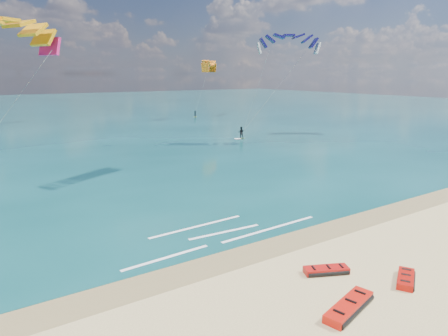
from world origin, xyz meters
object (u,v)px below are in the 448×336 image
at_px(packed_kite_left, 349,311).
at_px(packed_kite_right, 405,282).
at_px(packed_kite_mid, 326,273).
at_px(kitesurfer_far, 265,82).

xyz_separation_m(packed_kite_left, packed_kite_right, (4.28, 0.12, 0.00)).
relative_size(packed_kite_left, packed_kite_mid, 1.37).
xyz_separation_m(packed_kite_left, packed_kite_mid, (1.70, 2.87, 0.00)).
height_order(packed_kite_right, kitesurfer_far, kitesurfer_far).
distance_m(packed_kite_mid, packed_kite_right, 3.77).
xyz_separation_m(packed_kite_right, kitesurfer_far, (21.07, 37.32, 8.74)).
bearing_deg(packed_kite_right, packed_kite_mid, 102.54).
bearing_deg(packed_kite_mid, kitesurfer_far, 80.06).
relative_size(packed_kite_mid, packed_kite_right, 1.13).
xyz_separation_m(packed_kite_mid, kitesurfer_far, (23.64, 34.57, 8.74)).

